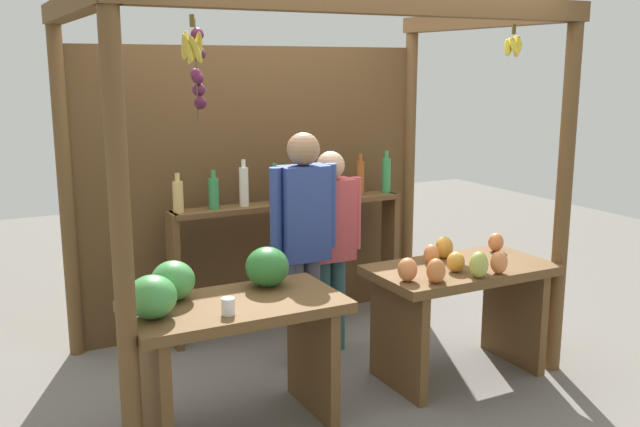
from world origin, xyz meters
name	(u,v)px	position (x,y,z in m)	size (l,w,h in m)	color
ground_plane	(308,360)	(0.00, 0.00, 0.00)	(12.00, 12.00, 0.00)	slate
market_stall	(281,156)	(0.00, 0.41, 1.39)	(2.94, 1.87, 2.40)	brown
fruit_counter_left	(225,321)	(-0.82, -0.63, 0.63)	(1.22, 0.67, 0.98)	brown
fruit_counter_right	(459,293)	(0.76, -0.67, 0.57)	(1.19, 0.66, 0.91)	brown
bottle_shelf_unit	(290,226)	(0.18, 0.66, 0.81)	(1.88, 0.22, 1.35)	brown
vendor_man	(304,229)	(-0.05, -0.05, 0.96)	(0.48, 0.22, 1.60)	#515464
vendor_woman	(330,235)	(0.23, 0.10, 0.85)	(0.48, 0.20, 1.44)	#2D5357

